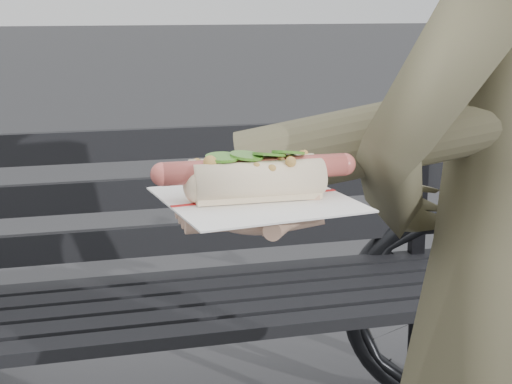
# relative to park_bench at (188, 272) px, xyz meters

# --- Properties ---
(park_bench) EXTENTS (1.50, 0.44, 0.88)m
(park_bench) POSITION_rel_park_bench_xyz_m (0.00, 0.00, 0.00)
(park_bench) COLOR black
(park_bench) RESTS_ON ground
(person) EXTENTS (0.67, 0.56, 1.57)m
(person) POSITION_rel_park_bench_xyz_m (0.29, -0.95, 0.26)
(person) COLOR brown
(person) RESTS_ON ground
(held_hotdog) EXTENTS (0.63, 0.32, 0.20)m
(held_hotdog) POSITION_rel_park_bench_xyz_m (0.09, -0.99, 0.50)
(held_hotdog) COLOR brown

